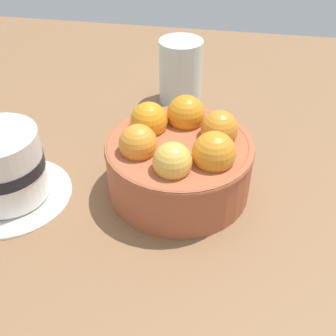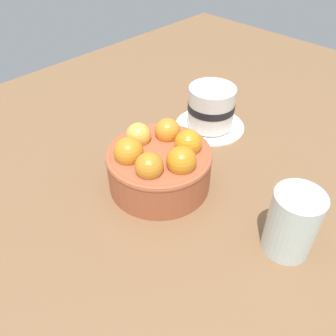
{
  "view_description": "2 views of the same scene",
  "coord_description": "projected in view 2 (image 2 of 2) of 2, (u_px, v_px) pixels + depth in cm",
  "views": [
    {
      "loc": [
        5.3,
        -36.04,
        31.65
      ],
      "look_at": [
        -1.1,
        -0.71,
        3.37
      ],
      "focal_mm": 45.23,
      "sensor_mm": 36.0,
      "label": 1
    },
    {
      "loc": [
        28.38,
        29.53,
        38.18
      ],
      "look_at": [
        -0.62,
        1.24,
        3.62
      ],
      "focal_mm": 37.77,
      "sensor_mm": 36.0,
      "label": 2
    }
  ],
  "objects": [
    {
      "name": "ground_plane",
      "position": [
        160.0,
        194.0,
        0.57
      ],
      "size": [
        143.1,
        101.25,
        4.44
      ],
      "primitive_type": "cube",
      "color": "brown"
    },
    {
      "name": "water_glass",
      "position": [
        292.0,
        223.0,
        0.44
      ],
      "size": [
        6.28,
        6.28,
        9.26
      ],
      "primitive_type": "cylinder",
      "color": "silver",
      "rests_on": "ground_plane"
    },
    {
      "name": "terracotta_bowl",
      "position": [
        159.0,
        163.0,
        0.53
      ],
      "size": [
        15.86,
        15.86,
        9.39
      ],
      "color": "#AD5938",
      "rests_on": "ground_plane"
    },
    {
      "name": "coffee_cup",
      "position": [
        211.0,
        109.0,
        0.66
      ],
      "size": [
        13.27,
        13.27,
        8.23
      ],
      "color": "white",
      "rests_on": "ground_plane"
    }
  ]
}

